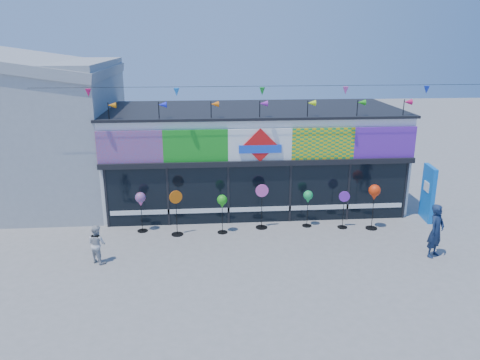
{
  "coord_description": "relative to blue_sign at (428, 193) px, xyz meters",
  "views": [
    {
      "loc": [
        -2.13,
        -13.53,
        6.96
      ],
      "look_at": [
        -0.87,
        2.0,
        2.18
      ],
      "focal_mm": 35.0,
      "sensor_mm": 36.0,
      "label": 1
    }
  ],
  "objects": [
    {
      "name": "spinner_5",
      "position": [
        -3.53,
        -0.58,
        -0.33
      ],
      "size": [
        0.41,
        0.37,
        1.45
      ],
      "color": "black",
      "rests_on": "ground"
    },
    {
      "name": "child",
      "position": [
        -12.21,
        -2.72,
        -0.46
      ],
      "size": [
        0.71,
        0.66,
        1.27
      ],
      "primitive_type": "imported",
      "rotation": [
        0.0,
        0.0,
        2.5
      ],
      "color": "#BCBCBC",
      "rests_on": "ground"
    },
    {
      "name": "neighbour_building",
      "position": [
        -16.63,
        3.83,
        2.11
      ],
      "size": [
        8.18,
        7.2,
        6.87
      ],
      "color": "#9C9EA1",
      "rests_on": "ground"
    },
    {
      "name": "kite_shop",
      "position": [
        -6.63,
        2.77,
        0.95
      ],
      "size": [
        16.0,
        5.7,
        5.31
      ],
      "color": "white",
      "rests_on": "ground"
    },
    {
      "name": "ground",
      "position": [
        -6.63,
        -3.17,
        -1.1
      ],
      "size": [
        80.0,
        80.0,
        0.0
      ],
      "primitive_type": "plane",
      "color": "slate",
      "rests_on": "ground"
    },
    {
      "name": "spinner_0",
      "position": [
        -11.09,
        -0.31,
        0.13
      ],
      "size": [
        0.39,
        0.39,
        1.53
      ],
      "color": "black",
      "rests_on": "ground"
    },
    {
      "name": "spinner_2",
      "position": [
        -8.11,
        -0.69,
        0.09
      ],
      "size": [
        0.37,
        0.37,
        1.48
      ],
      "color": "black",
      "rests_on": "ground"
    },
    {
      "name": "adult_man",
      "position": [
        -1.24,
        -3.19,
        -0.2
      ],
      "size": [
        0.78,
        0.74,
        1.8
      ],
      "primitive_type": "imported",
      "rotation": [
        0.0,
        0.0,
        0.63
      ],
      "color": "#152544",
      "rests_on": "ground"
    },
    {
      "name": "spinner_1",
      "position": [
        -9.77,
        -0.75,
        -0.19
      ],
      "size": [
        0.46,
        0.43,
        1.7
      ],
      "color": "black",
      "rests_on": "ground"
    },
    {
      "name": "spinner_6",
      "position": [
        -2.46,
        -0.76,
        0.3
      ],
      "size": [
        0.44,
        0.44,
        1.74
      ],
      "color": "black",
      "rests_on": "ground"
    },
    {
      "name": "spinner_4",
      "position": [
        -4.85,
        -0.32,
        0.05
      ],
      "size": [
        0.36,
        0.36,
        1.43
      ],
      "color": "black",
      "rests_on": "ground"
    },
    {
      "name": "blue_sign",
      "position": [
        0.0,
        0.0,
        0.0
      ],
      "size": [
        0.27,
        1.1,
        2.18
      ],
      "rotation": [
        0.0,
        0.0,
        -0.1
      ],
      "color": "blue",
      "rests_on": "ground"
    },
    {
      "name": "spinner_3",
      "position": [
        -6.61,
        -0.35,
        -0.18
      ],
      "size": [
        0.49,
        0.44,
        1.73
      ],
      "color": "black",
      "rests_on": "ground"
    }
  ]
}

